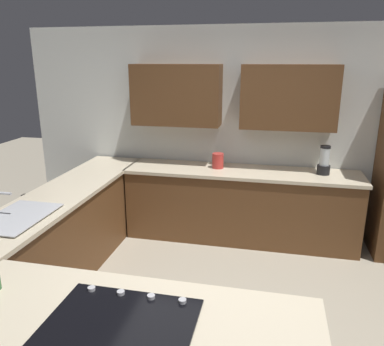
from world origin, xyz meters
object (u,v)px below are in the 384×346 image
kettle (218,161)px  blender (324,162)px  cooktop (120,323)px  sink_unit (16,217)px

kettle → blender: bearing=-180.0°
cooktop → kettle: (-0.04, -3.00, 0.09)m
cooktop → kettle: kettle is taller
sink_unit → cooktop: sink_unit is taller
blender → cooktop: bearing=66.7°
sink_unit → cooktop: (-1.38, 1.08, -0.01)m
cooktop → blender: bearing=-113.3°
sink_unit → blender: bearing=-144.3°
sink_unit → cooktop: size_ratio=0.92×
sink_unit → kettle: 2.40m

